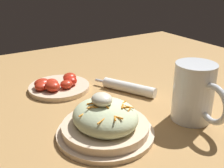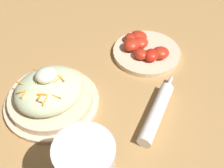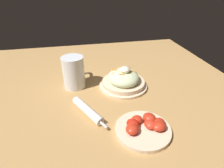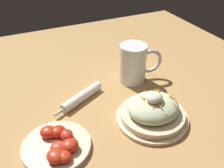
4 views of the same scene
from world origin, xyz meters
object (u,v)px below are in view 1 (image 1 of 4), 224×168
Objects in this scene: salad_plate at (105,122)px; tomato_plate at (58,85)px; napkin_roll at (128,87)px; beer_mug at (194,96)px.

salad_plate reaches higher than tomato_plate.
beer_mug is at bearing 9.97° from napkin_roll.
salad_plate is 1.15× the size of napkin_roll.
beer_mug is 0.23m from napkin_roll.
salad_plate is 1.19× the size of tomato_plate.
beer_mug is at bearing 76.23° from salad_plate.
salad_plate is 1.35× the size of beer_mug.
salad_plate reaches higher than napkin_roll.
beer_mug reaches higher than salad_plate.
beer_mug is 0.88× the size of tomato_plate.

